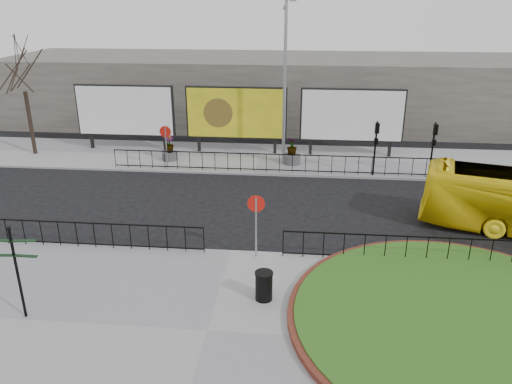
# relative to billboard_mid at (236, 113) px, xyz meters

# --- Properties ---
(ground) EXTENTS (90.00, 90.00, 0.00)m
(ground) POSITION_rel_billboard_mid_xyz_m (1.50, -12.97, -2.60)
(ground) COLOR black
(ground) RESTS_ON ground
(pavement_near) EXTENTS (30.00, 10.00, 0.12)m
(pavement_near) POSITION_rel_billboard_mid_xyz_m (1.50, -17.97, -2.54)
(pavement_near) COLOR gray
(pavement_near) RESTS_ON ground
(pavement_far) EXTENTS (44.00, 6.00, 0.12)m
(pavement_far) POSITION_rel_billboard_mid_xyz_m (1.50, -0.97, -2.54)
(pavement_far) COLOR gray
(pavement_far) RESTS_ON ground
(brick_edge) EXTENTS (10.40, 10.40, 0.18)m
(brick_edge) POSITION_rel_billboard_mid_xyz_m (9.00, -16.97, -2.39)
(brick_edge) COLOR brown
(brick_edge) RESTS_ON pavement_near
(grass_lawn) EXTENTS (10.00, 10.00, 0.22)m
(grass_lawn) POSITION_rel_billboard_mid_xyz_m (9.00, -16.97, -2.37)
(grass_lawn) COLOR #244B14
(grass_lawn) RESTS_ON pavement_near
(railing_near_left) EXTENTS (10.00, 0.10, 1.10)m
(railing_near_left) POSITION_rel_billboard_mid_xyz_m (-4.50, -13.27, -1.93)
(railing_near_left) COLOR black
(railing_near_left) RESTS_ON pavement_near
(railing_near_right) EXTENTS (9.00, 0.10, 1.10)m
(railing_near_right) POSITION_rel_billboard_mid_xyz_m (8.00, -13.27, -1.93)
(railing_near_right) COLOR black
(railing_near_right) RESTS_ON pavement_near
(railing_far) EXTENTS (18.00, 0.10, 1.10)m
(railing_far) POSITION_rel_billboard_mid_xyz_m (2.50, -3.67, -1.93)
(railing_far) COLOR black
(railing_far) RESTS_ON pavement_far
(speed_sign_far) EXTENTS (0.64, 0.07, 2.47)m
(speed_sign_far) POSITION_rel_billboard_mid_xyz_m (-3.50, -3.57, -0.68)
(speed_sign_far) COLOR gray
(speed_sign_far) RESTS_ON pavement_far
(speed_sign_near) EXTENTS (0.64, 0.07, 2.47)m
(speed_sign_near) POSITION_rel_billboard_mid_xyz_m (2.50, -13.37, -0.68)
(speed_sign_near) COLOR gray
(speed_sign_near) RESTS_ON pavement_near
(billboard_left) EXTENTS (6.20, 0.31, 4.10)m
(billboard_left) POSITION_rel_billboard_mid_xyz_m (-7.00, 0.00, 0.00)
(billboard_left) COLOR black
(billboard_left) RESTS_ON pavement_far
(billboard_mid) EXTENTS (6.20, 0.31, 4.10)m
(billboard_mid) POSITION_rel_billboard_mid_xyz_m (0.00, 0.00, 0.00)
(billboard_mid) COLOR black
(billboard_mid) RESTS_ON pavement_far
(billboard_right) EXTENTS (6.20, 0.31, 4.10)m
(billboard_right) POSITION_rel_billboard_mid_xyz_m (7.00, 0.00, 0.00)
(billboard_right) COLOR black
(billboard_right) RESTS_ON pavement_far
(lamp_post) EXTENTS (0.74, 0.18, 9.23)m
(lamp_post) POSITION_rel_billboard_mid_xyz_m (3.01, -1.97, 2.23)
(lamp_post) COLOR gray
(lamp_post) RESTS_ON pavement_far
(signal_pole_a) EXTENTS (0.22, 0.26, 3.00)m
(signal_pole_a) POSITION_rel_billboard_mid_xyz_m (8.00, -3.63, -0.50)
(signal_pole_a) COLOR black
(signal_pole_a) RESTS_ON pavement_far
(signal_pole_b) EXTENTS (0.22, 0.26, 3.00)m
(signal_pole_b) POSITION_rel_billboard_mid_xyz_m (11.00, -3.63, -0.50)
(signal_pole_b) COLOR black
(signal_pole_b) RESTS_ON pavement_far
(tree_left) EXTENTS (2.00, 2.00, 7.00)m
(tree_left) POSITION_rel_billboard_mid_xyz_m (-12.50, -1.47, 1.02)
(tree_left) COLOR #2D2119
(tree_left) RESTS_ON pavement_far
(building_backdrop) EXTENTS (40.00, 10.00, 5.00)m
(building_backdrop) POSITION_rel_billboard_mid_xyz_m (1.50, 9.03, -0.10)
(building_backdrop) COLOR slate
(building_backdrop) RESTS_ON ground
(fingerpost_sign) EXTENTS (1.42, 0.28, 3.03)m
(fingerpost_sign) POSITION_rel_billboard_mid_xyz_m (-4.16, -17.80, -0.65)
(fingerpost_sign) COLOR black
(fingerpost_sign) RESTS_ON pavement_near
(litter_bin) EXTENTS (0.59, 0.59, 0.98)m
(litter_bin) POSITION_rel_billboard_mid_xyz_m (3.02, -16.18, -1.98)
(litter_bin) COLOR black
(litter_bin) RESTS_ON pavement_near
(planter_a) EXTENTS (0.93, 0.93, 1.52)m
(planter_a) POSITION_rel_billboard_mid_xyz_m (-3.79, -1.97, -1.89)
(planter_a) COLOR #4C4C4F
(planter_a) RESTS_ON pavement_far
(planter_b) EXTENTS (1.04, 1.04, 1.59)m
(planter_b) POSITION_rel_billboard_mid_xyz_m (3.50, -1.97, -1.91)
(planter_b) COLOR #4C4C4F
(planter_b) RESTS_ON pavement_far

